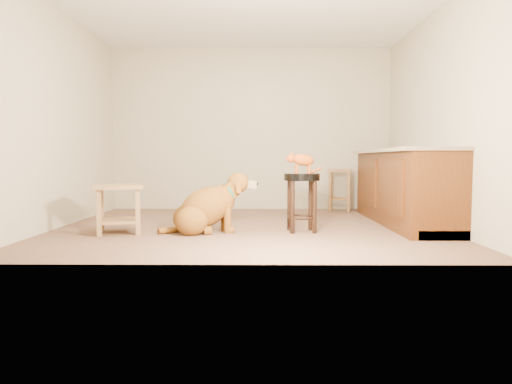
{
  "coord_description": "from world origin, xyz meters",
  "views": [
    {
      "loc": [
        0.14,
        -5.47,
        0.81
      ],
      "look_at": [
        0.1,
        -0.41,
        0.45
      ],
      "focal_mm": 32.0,
      "sensor_mm": 36.0,
      "label": 1
    }
  ],
  "objects_px": {
    "wood_stool": "(339,190)",
    "golden_retriever": "(206,209)",
    "side_table": "(119,201)",
    "tabby_kitten": "(301,161)",
    "padded_stool": "(302,190)"
  },
  "relations": [
    {
      "from": "tabby_kitten",
      "to": "golden_retriever",
      "type": "bearing_deg",
      "value": 179.53
    },
    {
      "from": "tabby_kitten",
      "to": "padded_stool",
      "type": "bearing_deg",
      "value": -5.72
    },
    {
      "from": "padded_stool",
      "to": "golden_retriever",
      "type": "relative_size",
      "value": 0.6
    },
    {
      "from": "side_table",
      "to": "tabby_kitten",
      "type": "height_order",
      "value": "tabby_kitten"
    },
    {
      "from": "wood_stool",
      "to": "tabby_kitten",
      "type": "height_order",
      "value": "tabby_kitten"
    },
    {
      "from": "padded_stool",
      "to": "wood_stool",
      "type": "height_order",
      "value": "padded_stool"
    },
    {
      "from": "golden_retriever",
      "to": "tabby_kitten",
      "type": "height_order",
      "value": "tabby_kitten"
    },
    {
      "from": "padded_stool",
      "to": "golden_retriever",
      "type": "bearing_deg",
      "value": -176.23
    },
    {
      "from": "side_table",
      "to": "golden_retriever",
      "type": "relative_size",
      "value": 0.57
    },
    {
      "from": "side_table",
      "to": "tabby_kitten",
      "type": "xyz_separation_m",
      "value": [
        2.01,
        0.11,
        0.45
      ]
    },
    {
      "from": "tabby_kitten",
      "to": "side_table",
      "type": "bearing_deg",
      "value": 178.88
    },
    {
      "from": "padded_stool",
      "to": "golden_retriever",
      "type": "xyz_separation_m",
      "value": [
        -1.06,
        -0.07,
        -0.2
      ]
    },
    {
      "from": "wood_stool",
      "to": "golden_retriever",
      "type": "distance_m",
      "value": 2.83
    },
    {
      "from": "golden_retriever",
      "to": "side_table",
      "type": "bearing_deg",
      "value": 167.32
    },
    {
      "from": "wood_stool",
      "to": "golden_retriever",
      "type": "relative_size",
      "value": 0.59
    }
  ]
}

